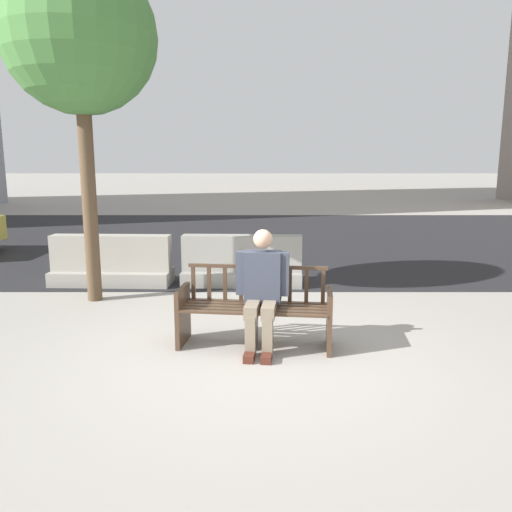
# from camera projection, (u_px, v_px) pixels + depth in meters

# --- Properties ---
(ground_plane) EXTENTS (200.00, 200.00, 0.00)m
(ground_plane) POSITION_uv_depth(u_px,v_px,m) (255.00, 357.00, 5.29)
(ground_plane) COLOR gray
(street_asphalt) EXTENTS (120.00, 12.00, 0.01)m
(street_asphalt) POSITION_uv_depth(u_px,v_px,m) (256.00, 237.00, 13.84)
(street_asphalt) COLOR black
(street_asphalt) RESTS_ON ground
(street_bench) EXTENTS (1.74, 0.71, 0.88)m
(street_bench) POSITION_uv_depth(u_px,v_px,m) (256.00, 311.00, 5.56)
(street_bench) COLOR #473323
(street_bench) RESTS_ON ground
(seated_person) EXTENTS (0.59, 0.76, 1.31)m
(seated_person) POSITION_uv_depth(u_px,v_px,m) (263.00, 287.00, 5.44)
(seated_person) COLOR #383D4C
(seated_person) RESTS_ON ground
(jersey_barrier_centre) EXTENTS (2.03, 0.76, 0.84)m
(jersey_barrier_centre) POSITION_uv_depth(u_px,v_px,m) (243.00, 265.00, 8.40)
(jersey_barrier_centre) COLOR gray
(jersey_barrier_centre) RESTS_ON ground
(jersey_barrier_left) EXTENTS (2.03, 0.76, 0.84)m
(jersey_barrier_left) POSITION_uv_depth(u_px,v_px,m) (113.00, 264.00, 8.42)
(jersey_barrier_left) COLOR #9E998E
(jersey_barrier_left) RESTS_ON ground
(street_tree) EXTENTS (2.13, 2.13, 4.81)m
(street_tree) POSITION_uv_depth(u_px,v_px,m) (81.00, 38.00, 6.83)
(street_tree) COLOR brown
(street_tree) RESTS_ON ground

